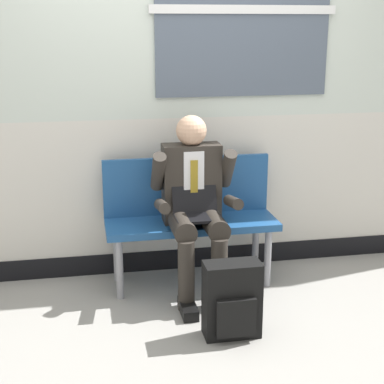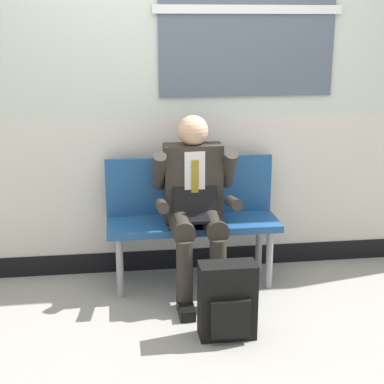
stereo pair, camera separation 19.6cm
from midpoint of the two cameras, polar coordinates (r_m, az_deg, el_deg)
The scene contains 5 objects.
ground_plane at distance 4.10m, azimuth 1.05°, elevation -10.44°, with size 18.00×18.00×0.00m, color gray.
station_wall at distance 4.30m, azimuth -0.03°, elevation 10.61°, with size 5.89×0.17×2.85m.
bench_with_person at distance 4.22m, azimuth 1.28°, elevation -1.83°, with size 1.21×0.42×0.90m.
person_seated at distance 4.00m, azimuth 1.74°, elevation -0.99°, with size 0.57×0.70×1.23m.
backpack at distance 3.57m, azimuth 5.06°, elevation -10.57°, with size 0.34×0.21×0.47m.
Camera 2 is at (-0.48, -3.64, 1.82)m, focal length 54.97 mm.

